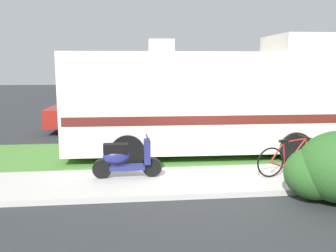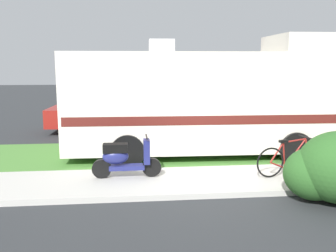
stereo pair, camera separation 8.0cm
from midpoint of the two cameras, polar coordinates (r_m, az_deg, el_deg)
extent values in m
plane|color=#2D3033|center=(9.84, 4.60, -6.55)|extent=(80.00, 80.00, 0.00)
cube|color=beige|center=(8.70, 6.05, -8.34)|extent=(24.00, 2.00, 0.12)
cube|color=#4C8438|center=(11.26, 3.21, -4.25)|extent=(24.00, 3.40, 0.08)
cube|color=silver|center=(10.88, 5.35, 3.93)|extent=(7.79, 2.50, 2.73)
cube|color=silver|center=(11.72, 20.24, 11.69)|extent=(1.85, 2.25, 0.50)
cube|color=#591E19|center=(10.92, 5.32, 1.79)|extent=(7.63, 2.52, 0.24)
cube|color=black|center=(12.11, 23.73, 6.00)|extent=(0.13, 1.98, 0.90)
cube|color=silver|center=(10.70, -0.79, 12.15)|extent=(0.71, 0.62, 0.36)
cylinder|color=black|center=(12.73, 15.09, -1.06)|extent=(0.91, 0.30, 0.90)
cylinder|color=black|center=(10.70, 19.07, -3.24)|extent=(0.91, 0.30, 0.90)
cylinder|color=black|center=(12.00, -5.73, -1.42)|extent=(0.91, 0.30, 0.90)
cylinder|color=black|center=(9.82, -5.97, -3.89)|extent=(0.91, 0.30, 0.90)
cylinder|color=black|center=(8.72, -2.24, -6.33)|extent=(0.44, 0.10, 0.44)
cylinder|color=black|center=(8.72, -9.86, -6.46)|extent=(0.44, 0.10, 0.44)
cube|color=navy|center=(8.69, -6.05, -6.28)|extent=(0.81, 0.28, 0.10)
cube|color=black|center=(8.58, -7.80, -3.35)|extent=(0.56, 0.26, 0.20)
ellipsoid|color=navy|center=(8.63, -7.77, -4.65)|extent=(0.60, 0.30, 0.36)
cube|color=navy|center=(8.61, -3.02, -3.91)|extent=(0.14, 0.32, 0.56)
cylinder|color=black|center=(8.54, -3.04, -1.63)|extent=(0.04, 0.50, 0.04)
sphere|color=white|center=(8.57, -3.03, -2.74)|extent=(0.12, 0.12, 0.12)
torus|color=black|center=(9.51, 20.77, -4.77)|extent=(0.70, 0.18, 0.71)
torus|color=black|center=(8.93, 15.64, -5.40)|extent=(0.70, 0.18, 0.71)
cylinder|color=maroon|center=(9.26, 19.11, -3.97)|extent=(0.57, 0.15, 0.68)
cylinder|color=maroon|center=(9.09, 17.56, -4.29)|extent=(0.10, 0.05, 0.61)
cylinder|color=maroon|center=(9.17, 19.06, -2.13)|extent=(0.60, 0.16, 0.09)
cylinder|color=maroon|center=(9.05, 16.64, -5.77)|extent=(0.40, 0.12, 0.19)
cylinder|color=maroon|center=(8.96, 16.57, -3.91)|extent=(0.35, 0.11, 0.47)
cylinder|color=maroon|center=(9.43, 20.67, -3.32)|extent=(0.12, 0.06, 0.51)
cube|color=black|center=(9.00, 17.51, -2.24)|extent=(0.22, 0.14, 0.06)
cylinder|color=black|center=(9.34, 20.58, -1.61)|extent=(0.13, 0.52, 0.03)
cube|color=maroon|center=(15.00, -0.79, 3.02)|extent=(2.70, 2.13, 1.47)
cube|color=black|center=(14.95, -0.80, 4.67)|extent=(2.58, 2.14, 0.44)
cube|color=maroon|center=(15.23, -11.68, 1.49)|extent=(3.28, 2.16, 0.71)
cylinder|color=black|center=(16.03, -0.17, 1.16)|extent=(0.77, 0.28, 0.76)
cylinder|color=black|center=(14.15, 0.14, 0.03)|extent=(0.77, 0.28, 0.76)
cylinder|color=black|center=(16.26, -12.43, 1.05)|extent=(0.77, 0.28, 0.76)
cylinder|color=black|center=(14.41, -13.71, -0.07)|extent=(0.77, 0.28, 0.76)
ellipsoid|color=#2D6026|center=(7.98, 21.81, -6.76)|extent=(1.24, 1.11, 1.05)
camera|label=1|loc=(0.04, -89.76, 0.04)|focal=39.83mm
camera|label=2|loc=(0.04, 90.24, -0.04)|focal=39.83mm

